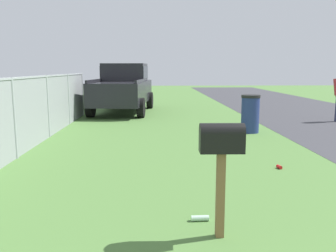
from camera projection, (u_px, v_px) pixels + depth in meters
mailbox at (222, 147)px, 3.79m from camera, size 0.22×0.48×1.29m
pickup_truck at (123, 86)px, 15.21m from camera, size 5.09×2.59×2.09m
trash_bin at (250, 114)px, 10.32m from camera, size 0.55×0.55×1.11m
fence_section at (14, 115)px, 7.25m from camera, size 13.97×0.07×1.70m
litter_bottle_midfield_b at (200, 218)px, 4.35m from camera, size 0.08×0.22×0.07m
litter_can_far_scatter at (279, 167)px, 6.63m from camera, size 0.13×0.09×0.07m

